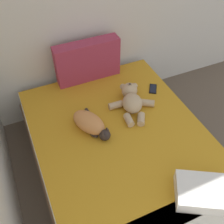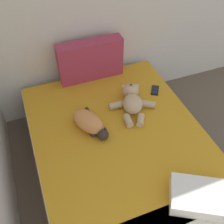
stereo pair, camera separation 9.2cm
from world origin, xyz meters
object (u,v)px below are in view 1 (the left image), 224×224
Objects in this scene: teddy_bear at (131,100)px; throw_pillow at (204,193)px; cell_phone at (153,89)px; bed at (122,154)px; patterned_cushion at (88,61)px; cat at (90,123)px.

throw_pillow is at bearing -87.42° from teddy_bear.
throw_pillow is (-0.27, -1.18, 0.05)m from cell_phone.
cell_phone is at bearing 77.17° from throw_pillow.
bed is 2.97× the size of patterned_cushion.
bed is 0.77m from cell_phone.
patterned_cushion is 1.29× the size of teddy_bear.
throw_pillow is at bearing -61.13° from cat.
cell_phone is (0.56, 0.45, 0.26)m from bed.
patterned_cushion is 1.67m from throw_pillow.
patterned_cushion reaches higher than cell_phone.
cat is 2.71× the size of cell_phone.
cat reaches higher than bed.
patterned_cushion is 0.76m from cat.
cell_phone is (0.32, 0.12, -0.07)m from teddy_bear.
throw_pillow is (0.05, -1.06, -0.02)m from teddy_bear.
cat is (-0.22, 0.21, 0.33)m from bed.
patterned_cushion is at bearing 111.31° from teddy_bear.
cell_phone is at bearing 38.90° from bed.
cat is 0.84× the size of teddy_bear.
bed is 5.03× the size of throw_pillow.
patterned_cushion is 0.64m from teddy_bear.
teddy_bear reaches higher than bed.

